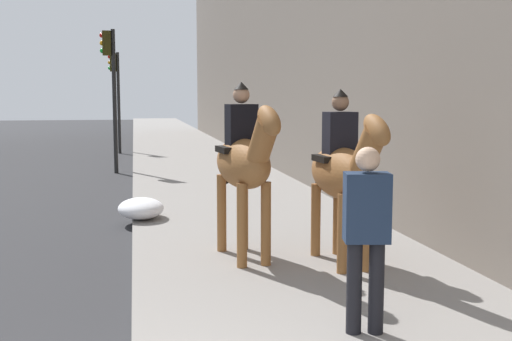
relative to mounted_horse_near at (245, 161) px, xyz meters
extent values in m
ellipsoid|color=brown|center=(0.08, 0.01, -0.04)|extent=(1.57, 0.78, 0.66)
cylinder|color=brown|center=(-0.34, -0.21, -0.77)|extent=(0.13, 0.13, 1.07)
cylinder|color=brown|center=(-0.39, 0.10, -0.77)|extent=(0.13, 0.13, 1.07)
cylinder|color=brown|center=(0.55, -0.08, -0.77)|extent=(0.13, 0.13, 1.07)
cylinder|color=brown|center=(0.50, 0.24, -0.77)|extent=(0.13, 0.13, 1.07)
cylinder|color=brown|center=(-0.68, -0.10, 0.31)|extent=(0.67, 0.37, 0.68)
ellipsoid|color=brown|center=(-0.89, -0.13, 0.56)|extent=(0.65, 0.31, 0.49)
cylinder|color=black|center=(0.78, 0.12, -0.14)|extent=(0.29, 0.14, 0.55)
cube|color=black|center=(0.13, 0.02, 0.14)|extent=(0.52, 0.66, 0.08)
cube|color=black|center=(0.13, 0.02, 0.46)|extent=(0.33, 0.42, 0.55)
sphere|color=tan|center=(0.13, 0.02, 0.85)|extent=(0.22, 0.22, 0.22)
cone|color=black|center=(0.13, 0.02, 0.97)|extent=(0.23, 0.23, 0.10)
ellipsoid|color=brown|center=(-0.42, -1.17, -0.13)|extent=(1.54, 0.68, 0.66)
cylinder|color=brown|center=(-0.85, -1.37, -0.82)|extent=(0.13, 0.13, 0.98)
cylinder|color=brown|center=(-0.88, -1.05, -0.82)|extent=(0.13, 0.13, 0.98)
cylinder|color=brown|center=(0.04, -1.29, -0.82)|extent=(0.13, 0.13, 0.98)
cylinder|color=brown|center=(0.02, -0.98, -0.82)|extent=(0.13, 0.13, 0.98)
cylinder|color=brown|center=(-1.19, -1.23, 0.22)|extent=(0.65, 0.33, 0.68)
ellipsoid|color=brown|center=(-1.39, -1.25, 0.46)|extent=(0.64, 0.27, 0.49)
cylinder|color=black|center=(0.29, -1.11, -0.23)|extent=(0.29, 0.12, 0.55)
cube|color=black|center=(-0.37, -1.17, 0.05)|extent=(0.49, 0.63, 0.08)
cube|color=black|center=(-0.37, -1.17, 0.36)|extent=(0.31, 0.40, 0.55)
sphere|color=#8C664C|center=(-0.37, -1.17, 0.76)|extent=(0.22, 0.22, 0.22)
cone|color=black|center=(-0.37, -1.17, 0.88)|extent=(0.22, 0.22, 0.10)
cylinder|color=black|center=(-2.77, -0.52, -0.88)|extent=(0.14, 0.14, 0.85)
cylinder|color=black|center=(-2.81, -0.72, -0.88)|extent=(0.14, 0.14, 0.85)
cube|color=#1E2D47|center=(-2.79, -0.62, -0.15)|extent=(0.33, 0.44, 0.62)
sphere|color=#D8AD8C|center=(-2.79, -0.62, 0.28)|extent=(0.22, 0.22, 0.22)
cylinder|color=black|center=(10.93, 1.95, 0.67)|extent=(0.12, 0.12, 4.19)
cube|color=#2D280C|center=(10.93, 2.13, 2.37)|extent=(0.20, 0.24, 0.70)
sphere|color=red|center=(10.93, 2.26, 2.59)|extent=(0.14, 0.14, 0.14)
sphere|color=orange|center=(10.93, 2.26, 2.37)|extent=(0.14, 0.14, 0.14)
sphere|color=green|center=(10.93, 2.26, 2.15)|extent=(0.14, 0.14, 0.14)
cylinder|color=black|center=(17.56, 1.98, 0.57)|extent=(0.12, 0.12, 3.99)
cube|color=#2D280C|center=(17.56, 2.16, 2.16)|extent=(0.20, 0.24, 0.70)
sphere|color=red|center=(17.56, 2.29, 2.38)|extent=(0.14, 0.14, 0.14)
sphere|color=orange|center=(17.56, 2.29, 2.16)|extent=(0.14, 0.14, 0.14)
sphere|color=green|center=(17.56, 2.29, 1.94)|extent=(0.14, 0.14, 0.14)
ellipsoid|color=white|center=(3.11, 1.32, -1.13)|extent=(1.04, 0.80, 0.36)
camera|label=1|loc=(-8.02, 1.40, 0.83)|focal=44.17mm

